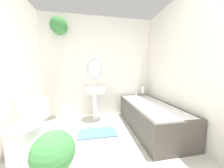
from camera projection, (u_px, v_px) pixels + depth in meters
The scene contains 8 objects.
wall_back at pixel (95, 64), 2.74m from camera, with size 2.74×0.36×2.40m.
wall_right at pixel (189, 66), 1.78m from camera, with size 0.06×2.61×2.40m.
toilet at pixel (28, 134), 1.49m from camera, with size 0.43×0.59×0.72m.
pedestal_sink at pixel (96, 95), 2.55m from camera, with size 0.45×0.45×0.85m.
bathtub at pixel (150, 115), 2.20m from camera, with size 0.75×1.60×0.56m.
shampoo_bottle at pixel (143, 89), 2.80m from camera, with size 0.06×0.06×0.23m.
potted_plant at pixel (54, 154), 1.12m from camera, with size 0.42×0.42×0.52m.
bath_mat at pixel (97, 133), 2.03m from camera, with size 0.68×0.36×0.02m.
Camera 1 is at (-0.18, -0.31, 1.12)m, focal length 18.00 mm.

